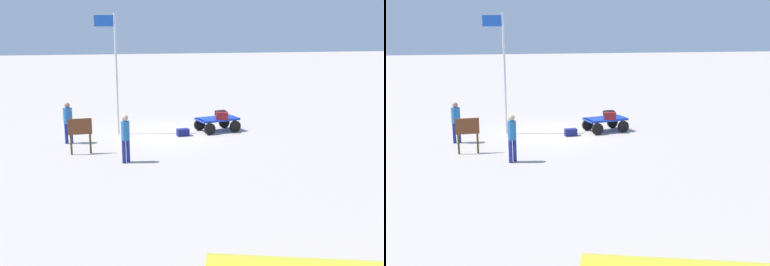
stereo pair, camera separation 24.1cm
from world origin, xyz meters
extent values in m
plane|color=#B4A79C|center=(0.00, 0.00, 0.00)|extent=(120.00, 120.00, 0.00)
cube|color=#1534B6|center=(-2.53, 0.02, 0.60)|extent=(2.13, 1.47, 0.10)
cube|color=#1534B6|center=(-1.64, 0.25, 0.60)|extent=(0.32, 0.96, 0.10)
cylinder|color=black|center=(-2.01, 0.70, 0.28)|extent=(0.56, 0.26, 0.55)
cylinder|color=black|center=(-1.74, -0.32, 0.28)|extent=(0.56, 0.26, 0.55)
cylinder|color=black|center=(-3.32, 0.36, 0.28)|extent=(0.56, 0.26, 0.55)
cylinder|color=black|center=(-3.06, -0.67, 0.28)|extent=(0.56, 0.26, 0.55)
cube|color=black|center=(-2.83, -0.54, 0.77)|extent=(0.56, 0.43, 0.24)
cube|color=maroon|center=(-2.66, 0.40, 0.82)|extent=(0.59, 0.39, 0.34)
cube|color=navy|center=(-0.77, 0.65, 0.16)|extent=(0.58, 0.41, 0.33)
cylinder|color=navy|center=(1.93, 4.38, 0.43)|extent=(0.14, 0.14, 0.85)
cylinder|color=navy|center=(2.09, 4.50, 0.43)|extent=(0.14, 0.14, 0.85)
cylinder|color=#2263A5|center=(2.01, 4.44, 1.20)|extent=(0.43, 0.43, 0.70)
sphere|color=tan|center=(2.01, 4.44, 1.67)|extent=(0.24, 0.24, 0.24)
cylinder|color=navy|center=(4.15, 1.07, 0.44)|extent=(0.14, 0.14, 0.87)
cylinder|color=navy|center=(4.34, 1.12, 0.44)|extent=(0.14, 0.14, 0.87)
cylinder|color=#225FA4|center=(4.25, 1.09, 1.20)|extent=(0.46, 0.46, 0.66)
sphere|color=#96694E|center=(4.25, 1.09, 1.65)|extent=(0.23, 0.23, 0.23)
cylinder|color=silver|center=(2.10, -0.25, 2.73)|extent=(0.10, 0.10, 5.47)
cube|color=blue|center=(2.58, -0.25, 5.12)|extent=(0.84, 0.16, 0.49)
cylinder|color=#4C3319|center=(3.31, 2.92, 0.40)|extent=(0.08, 0.08, 0.79)
cylinder|color=#4C3319|center=(4.04, 2.97, 0.40)|extent=(0.08, 0.08, 0.79)
cube|color=brown|center=(3.68, 2.94, 1.11)|extent=(0.92, 0.12, 0.63)
camera|label=1|loc=(2.79, 21.31, 4.99)|focal=44.17mm
camera|label=2|loc=(2.55, 21.35, 4.99)|focal=44.17mm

